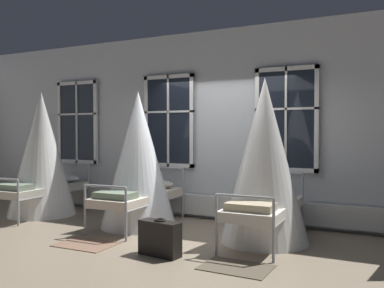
{
  "coord_description": "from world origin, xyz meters",
  "views": [
    {
      "loc": [
        2.78,
        -5.58,
        1.56
      ],
      "look_at": [
        -0.1,
        0.23,
        1.38
      ],
      "focal_mm": 39.08,
      "sensor_mm": 36.0,
      "label": 1
    }
  ],
  "objects": [
    {
      "name": "cot_first",
      "position": [
        -3.29,
        0.23,
        1.12
      ],
      "size": [
        1.26,
        1.87,
        2.33
      ],
      "rotation": [
        0.0,
        0.0,
        1.6
      ],
      "color": "#9EA3A8",
      "rests_on": "ground"
    },
    {
      "name": "rug_third",
      "position": [
        1.11,
        -1.07,
        0.01
      ],
      "size": [
        0.81,
        0.58,
        0.01
      ],
      "primitive_type": "cube",
      "rotation": [
        0.0,
        0.0,
        -0.03
      ],
      "color": "brown",
      "rests_on": "ground"
    },
    {
      "name": "back_wall_with_windows",
      "position": [
        0.0,
        1.37,
        1.7
      ],
      "size": [
        12.13,
        0.1,
        3.4
      ],
      "primitive_type": "cube",
      "color": "silver",
      "rests_on": "ground"
    },
    {
      "name": "cot_second",
      "position": [
        -1.1,
        0.23,
        1.08
      ],
      "size": [
        1.26,
        1.86,
        2.25
      ],
      "rotation": [
        0.0,
        0.0,
        1.59
      ],
      "color": "#9EA3A8",
      "rests_on": "ground"
    },
    {
      "name": "window_bank",
      "position": [
        -0.0,
        1.25,
        0.97
      ],
      "size": [
        7.71,
        0.1,
        2.57
      ],
      "color": "black",
      "rests_on": "ground"
    },
    {
      "name": "ground",
      "position": [
        0.0,
        0.0,
        0.0
      ],
      "size": [
        22.27,
        22.27,
        0.0
      ],
      "primitive_type": "plane",
      "color": "gray"
    },
    {
      "name": "cot_third",
      "position": [
        1.06,
        0.2,
        1.13
      ],
      "size": [
        1.26,
        1.86,
        2.34
      ],
      "rotation": [
        0.0,
        0.0,
        1.59
      ],
      "color": "#9EA3A8",
      "rests_on": "ground"
    },
    {
      "name": "suitcase_dark",
      "position": [
        0.08,
        -1.05,
        0.22
      ],
      "size": [
        0.58,
        0.28,
        0.47
      ],
      "rotation": [
        0.0,
        0.0,
        -0.14
      ],
      "color": "black",
      "rests_on": "ground"
    },
    {
      "name": "rug_second",
      "position": [
        -1.11,
        -1.07,
        0.01
      ],
      "size": [
        0.81,
        0.57,
        0.01
      ],
      "primitive_type": "cube",
      "rotation": [
        0.0,
        0.0,
        0.02
      ],
      "color": "brown",
      "rests_on": "ground"
    }
  ]
}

